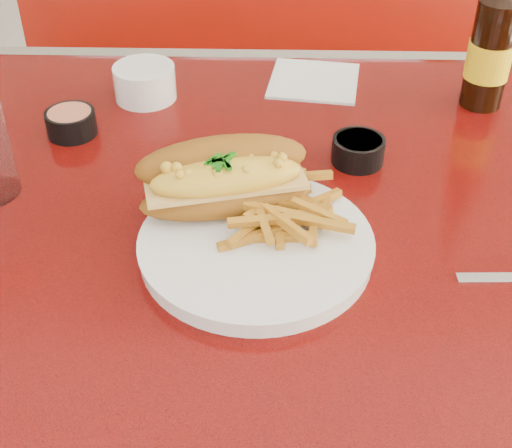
{
  "coord_description": "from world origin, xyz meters",
  "views": [
    {
      "loc": [
        0.02,
        -0.69,
        1.27
      ],
      "look_at": [
        0.0,
        -0.1,
        0.81
      ],
      "focal_mm": 50.0,
      "sensor_mm": 36.0,
      "label": 1
    }
  ],
  "objects_px": {
    "gravy_ramekin": "(145,81)",
    "sauce_cup_right": "(358,149)",
    "mac_hoagie": "(225,178)",
    "booth_bench_far": "(265,164)",
    "dinner_plate": "(256,246)",
    "diner_table": "(257,296)",
    "fork": "(293,204)",
    "beer_bottle": "(492,44)",
    "sauce_cup_left": "(71,122)"
  },
  "relations": [
    {
      "from": "mac_hoagie",
      "to": "beer_bottle",
      "type": "distance_m",
      "value": 0.45
    },
    {
      "from": "mac_hoagie",
      "to": "gravy_ramekin",
      "type": "relative_size",
      "value": 2.24
    },
    {
      "from": "dinner_plate",
      "to": "fork",
      "type": "distance_m",
      "value": 0.08
    },
    {
      "from": "gravy_ramekin",
      "to": "sauce_cup_right",
      "type": "bearing_deg",
      "value": -28.85
    },
    {
      "from": "mac_hoagie",
      "to": "sauce_cup_right",
      "type": "relative_size",
      "value": 2.85
    },
    {
      "from": "booth_bench_far",
      "to": "sauce_cup_left",
      "type": "distance_m",
      "value": 0.87
    },
    {
      "from": "diner_table",
      "to": "sauce_cup_right",
      "type": "distance_m",
      "value": 0.24
    },
    {
      "from": "mac_hoagie",
      "to": "sauce_cup_left",
      "type": "relative_size",
      "value": 2.5
    },
    {
      "from": "booth_bench_far",
      "to": "gravy_ramekin",
      "type": "relative_size",
      "value": 12.59
    },
    {
      "from": "booth_bench_far",
      "to": "gravy_ramekin",
      "type": "height_order",
      "value": "booth_bench_far"
    },
    {
      "from": "dinner_plate",
      "to": "sauce_cup_left",
      "type": "relative_size",
      "value": 3.15
    },
    {
      "from": "gravy_ramekin",
      "to": "fork",
      "type": "bearing_deg",
      "value": -53.06
    },
    {
      "from": "gravy_ramekin",
      "to": "beer_bottle",
      "type": "height_order",
      "value": "beer_bottle"
    },
    {
      "from": "gravy_ramekin",
      "to": "beer_bottle",
      "type": "xyz_separation_m",
      "value": [
        0.49,
        -0.0,
        0.07
      ]
    },
    {
      "from": "diner_table",
      "to": "dinner_plate",
      "type": "distance_m",
      "value": 0.2
    },
    {
      "from": "diner_table",
      "to": "dinner_plate",
      "type": "relative_size",
      "value": 4.58
    },
    {
      "from": "diner_table",
      "to": "mac_hoagie",
      "type": "distance_m",
      "value": 0.22
    },
    {
      "from": "sauce_cup_left",
      "to": "mac_hoagie",
      "type": "bearing_deg",
      "value": -39.36
    },
    {
      "from": "booth_bench_far",
      "to": "fork",
      "type": "height_order",
      "value": "booth_bench_far"
    },
    {
      "from": "sauce_cup_left",
      "to": "beer_bottle",
      "type": "bearing_deg",
      "value": 9.93
    },
    {
      "from": "gravy_ramekin",
      "to": "sauce_cup_right",
      "type": "distance_m",
      "value": 0.34
    },
    {
      "from": "diner_table",
      "to": "gravy_ramekin",
      "type": "xyz_separation_m",
      "value": [
        -0.17,
        0.25,
        0.19
      ]
    },
    {
      "from": "mac_hoagie",
      "to": "beer_bottle",
      "type": "bearing_deg",
      "value": 24.69
    },
    {
      "from": "gravy_ramekin",
      "to": "sauce_cup_right",
      "type": "relative_size",
      "value": 1.28
    },
    {
      "from": "sauce_cup_right",
      "to": "beer_bottle",
      "type": "xyz_separation_m",
      "value": [
        0.19,
        0.16,
        0.07
      ]
    },
    {
      "from": "mac_hoagie",
      "to": "sauce_cup_left",
      "type": "distance_m",
      "value": 0.29
    },
    {
      "from": "gravy_ramekin",
      "to": "beer_bottle",
      "type": "bearing_deg",
      "value": -0.55
    },
    {
      "from": "diner_table",
      "to": "beer_bottle",
      "type": "distance_m",
      "value": 0.47
    },
    {
      "from": "mac_hoagie",
      "to": "fork",
      "type": "xyz_separation_m",
      "value": [
        0.08,
        0.0,
        -0.04
      ]
    },
    {
      "from": "booth_bench_far",
      "to": "sauce_cup_right",
      "type": "height_order",
      "value": "booth_bench_far"
    },
    {
      "from": "fork",
      "to": "gravy_ramekin",
      "type": "height_order",
      "value": "gravy_ramekin"
    },
    {
      "from": "dinner_plate",
      "to": "gravy_ramekin",
      "type": "bearing_deg",
      "value": 116.24
    },
    {
      "from": "diner_table",
      "to": "booth_bench_far",
      "type": "relative_size",
      "value": 1.03
    },
    {
      "from": "diner_table",
      "to": "gravy_ramekin",
      "type": "distance_m",
      "value": 0.35
    },
    {
      "from": "mac_hoagie",
      "to": "sauce_cup_right",
      "type": "xyz_separation_m",
      "value": [
        0.16,
        0.12,
        -0.04
      ]
    },
    {
      "from": "dinner_plate",
      "to": "beer_bottle",
      "type": "distance_m",
      "value": 0.47
    },
    {
      "from": "gravy_ramekin",
      "to": "sauce_cup_right",
      "type": "xyz_separation_m",
      "value": [
        0.3,
        -0.16,
        -0.01
      ]
    },
    {
      "from": "booth_bench_far",
      "to": "fork",
      "type": "bearing_deg",
      "value": -87.17
    },
    {
      "from": "fork",
      "to": "beer_bottle",
      "type": "bearing_deg",
      "value": -31.85
    },
    {
      "from": "sauce_cup_right",
      "to": "beer_bottle",
      "type": "distance_m",
      "value": 0.26
    },
    {
      "from": "diner_table",
      "to": "beer_bottle",
      "type": "bearing_deg",
      "value": 37.47
    },
    {
      "from": "mac_hoagie",
      "to": "diner_table",
      "type": "bearing_deg",
      "value": 33.12
    },
    {
      "from": "mac_hoagie",
      "to": "gravy_ramekin",
      "type": "distance_m",
      "value": 0.32
    },
    {
      "from": "dinner_plate",
      "to": "mac_hoagie",
      "type": "relative_size",
      "value": 1.26
    },
    {
      "from": "mac_hoagie",
      "to": "sauce_cup_right",
      "type": "bearing_deg",
      "value": 23.2
    },
    {
      "from": "booth_bench_far",
      "to": "mac_hoagie",
      "type": "xyz_separation_m",
      "value": [
        -0.04,
        -0.85,
        0.54
      ]
    },
    {
      "from": "sauce_cup_right",
      "to": "mac_hoagie",
      "type": "bearing_deg",
      "value": -142.94
    },
    {
      "from": "booth_bench_far",
      "to": "dinner_plate",
      "type": "xyz_separation_m",
      "value": [
        0.0,
        -0.91,
        0.49
      ]
    },
    {
      "from": "fork",
      "to": "sauce_cup_right",
      "type": "height_order",
      "value": "sauce_cup_right"
    },
    {
      "from": "gravy_ramekin",
      "to": "booth_bench_far",
      "type": "bearing_deg",
      "value": 73.13
    }
  ]
}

